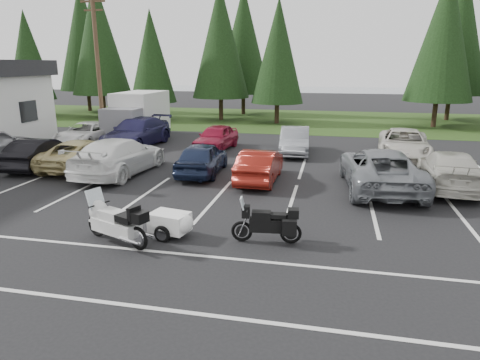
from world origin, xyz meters
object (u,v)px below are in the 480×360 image
(car_far_0, at_px, (87,134))
(car_near_4, at_px, (202,158))
(utility_pole, at_px, (98,64))
(car_near_2, at_px, (84,154))
(adventure_motorcycle, at_px, (266,220))
(box_truck, at_px, (135,116))
(car_near_3, at_px, (119,156))
(car_near_1, at_px, (40,153))
(car_near_7, at_px, (449,170))
(car_near_6, at_px, (380,169))
(car_far_1, at_px, (137,132))
(car_far_4, at_px, (404,144))
(car_far_3, at_px, (295,141))
(cargo_trailer, at_px, (170,224))
(car_near_5, at_px, (260,165))
(touring_motorcycle, at_px, (116,218))
(car_far_2, at_px, (216,137))

(car_far_0, bearing_deg, car_near_4, -28.25)
(utility_pole, distance_m, car_near_2, 9.27)
(car_near_4, distance_m, adventure_motorcycle, 7.86)
(box_truck, height_order, car_near_3, box_truck)
(car_near_1, height_order, adventure_motorcycle, car_near_1)
(car_near_3, bearing_deg, car_near_7, -174.25)
(car_near_6, distance_m, car_near_7, 2.72)
(car_near_3, relative_size, car_near_6, 0.96)
(car_far_1, height_order, adventure_motorcycle, car_far_1)
(car_near_7, relative_size, car_far_0, 1.05)
(car_near_1, distance_m, car_near_2, 2.05)
(car_near_6, distance_m, car_far_1, 14.45)
(car_near_2, xyz_separation_m, car_near_3, (2.13, -0.62, 0.12))
(car_near_7, height_order, adventure_motorcycle, car_near_7)
(car_near_4, distance_m, car_far_4, 10.50)
(car_far_3, xyz_separation_m, car_far_4, (5.54, -0.05, 0.04))
(utility_pole, distance_m, car_near_4, 12.34)
(cargo_trailer, bearing_deg, car_near_6, 56.29)
(car_near_1, height_order, car_far_1, car_far_1)
(car_near_5, xyz_separation_m, touring_motorcycle, (-2.71, -7.04, 0.04))
(car_near_5, bearing_deg, car_near_6, 178.79)
(car_near_6, bearing_deg, touring_motorcycle, 38.26)
(car_near_5, bearing_deg, box_truck, -41.21)
(car_near_3, distance_m, car_far_2, 6.79)
(car_far_4, bearing_deg, car_near_1, -155.59)
(car_near_4, relative_size, car_far_1, 0.74)
(touring_motorcycle, bearing_deg, car_near_1, 158.34)
(car_near_2, distance_m, car_near_5, 8.32)
(car_near_5, height_order, adventure_motorcycle, car_near_5)
(car_near_1, bearing_deg, cargo_trailer, 138.30)
(box_truck, height_order, car_far_4, box_truck)
(car_far_2, bearing_deg, car_far_0, -172.82)
(car_near_6, height_order, touring_motorcycle, car_near_6)
(car_near_2, bearing_deg, adventure_motorcycle, 145.66)
(box_truck, xyz_separation_m, car_far_3, (10.52, -2.68, -0.75))
(car_near_1, distance_m, car_near_4, 7.68)
(car_near_5, distance_m, car_far_3, 6.02)
(car_near_6, relative_size, adventure_motorcycle, 2.73)
(utility_pole, distance_m, adventure_motorcycle, 19.66)
(car_near_5, relative_size, car_far_1, 0.71)
(box_truck, height_order, car_far_2, box_truck)
(car_far_4, xyz_separation_m, touring_motorcycle, (-9.13, -12.95, -0.03))
(car_near_6, height_order, cargo_trailer, car_near_6)
(box_truck, xyz_separation_m, car_near_5, (9.64, -8.64, -0.79))
(car_near_2, relative_size, car_far_0, 1.02)
(car_near_1, relative_size, car_far_1, 0.75)
(car_far_1, height_order, touring_motorcycle, car_far_1)
(car_near_6, relative_size, car_far_3, 1.35)
(car_near_1, bearing_deg, car_near_2, -176.68)
(car_near_4, xyz_separation_m, car_far_3, (3.56, 5.30, -0.01))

